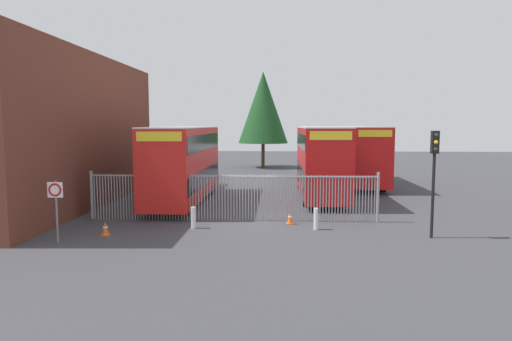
# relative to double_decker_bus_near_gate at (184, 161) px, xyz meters

# --- Properties ---
(ground_plane) EXTENTS (100.00, 100.00, 0.00)m
(ground_plane) POSITION_rel_double_decker_bus_near_gate_xyz_m (4.25, 3.06, -2.42)
(ground_plane) COLOR #3D3D42
(depot_building_brick) EXTENTS (9.14, 18.21, 8.40)m
(depot_building_brick) POSITION_rel_double_decker_bus_near_gate_xyz_m (-8.91, -1.12, 1.78)
(depot_building_brick) COLOR brown
(depot_building_brick) RESTS_ON ground
(palisade_fence) EXTENTS (13.74, 0.14, 2.35)m
(palisade_fence) POSITION_rel_double_decker_bus_near_gate_xyz_m (3.34, -4.94, -1.24)
(palisade_fence) COLOR gray
(palisade_fence) RESTS_ON ground
(double_decker_bus_near_gate) EXTENTS (2.54, 10.81, 4.42)m
(double_decker_bus_near_gate) POSITION_rel_double_decker_bus_near_gate_xyz_m (0.00, 0.00, 0.00)
(double_decker_bus_near_gate) COLOR red
(double_decker_bus_near_gate) RESTS_ON ground
(double_decker_bus_behind_fence_left) EXTENTS (2.54, 10.81, 4.42)m
(double_decker_bus_behind_fence_left) POSITION_rel_double_decker_bus_near_gate_xyz_m (8.13, 2.36, 0.00)
(double_decker_bus_behind_fence_left) COLOR red
(double_decker_bus_behind_fence_left) RESTS_ON ground
(double_decker_bus_behind_fence_right) EXTENTS (2.54, 10.81, 4.42)m
(double_decker_bus_behind_fence_right) POSITION_rel_double_decker_bus_near_gate_xyz_m (11.64, 8.53, 0.00)
(double_decker_bus_behind_fence_right) COLOR red
(double_decker_bus_behind_fence_right) RESTS_ON ground
(bollard_near_left) EXTENTS (0.20, 0.20, 0.95)m
(bollard_near_left) POSITION_rel_double_decker_bus_near_gate_xyz_m (1.79, -6.62, -1.95)
(bollard_near_left) COLOR silver
(bollard_near_left) RESTS_ON ground
(bollard_center_front) EXTENTS (0.20, 0.20, 0.95)m
(bollard_center_front) POSITION_rel_double_decker_bus_near_gate_xyz_m (7.15, -6.60, -1.95)
(bollard_center_front) COLOR silver
(bollard_center_front) RESTS_ON ground
(traffic_cone_by_gate) EXTENTS (0.34, 0.34, 0.59)m
(traffic_cone_by_gate) POSITION_rel_double_decker_bus_near_gate_xyz_m (6.05, -5.57, -2.13)
(traffic_cone_by_gate) COLOR orange
(traffic_cone_by_gate) RESTS_ON ground
(traffic_cone_mid_forecourt) EXTENTS (0.34, 0.34, 0.59)m
(traffic_cone_mid_forecourt) POSITION_rel_double_decker_bus_near_gate_xyz_m (-1.58, -8.08, -2.13)
(traffic_cone_mid_forecourt) COLOR orange
(traffic_cone_mid_forecourt) RESTS_ON ground
(speed_limit_sign_post) EXTENTS (0.60, 0.14, 2.40)m
(speed_limit_sign_post) POSITION_rel_double_decker_bus_near_gate_xyz_m (-3.04, -9.23, -0.65)
(speed_limit_sign_post) COLOR slate
(speed_limit_sign_post) RESTS_ON ground
(traffic_light_kerbside) EXTENTS (0.28, 0.33, 4.30)m
(traffic_light_kerbside) POSITION_rel_double_decker_bus_near_gate_xyz_m (11.68, -7.80, 0.56)
(traffic_light_kerbside) COLOR black
(traffic_light_kerbside) RESTS_ON ground
(tree_tall_back) EXTENTS (5.30, 5.30, 10.20)m
(tree_tall_back) POSITION_rel_double_decker_bus_near_gate_xyz_m (3.79, 22.39, 3.98)
(tree_tall_back) COLOR #4C3823
(tree_tall_back) RESTS_ON ground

